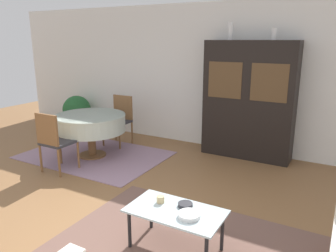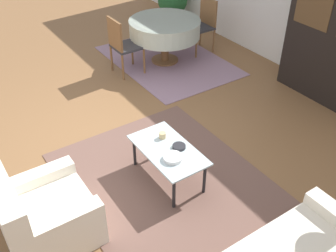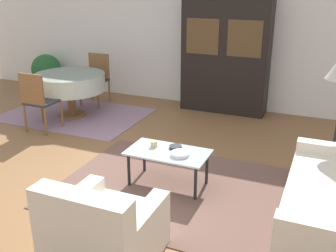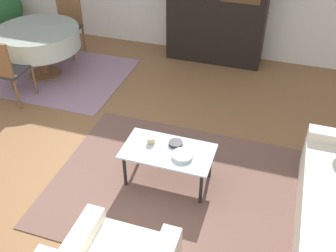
{
  "view_description": "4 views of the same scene",
  "coord_description": "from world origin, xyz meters",
  "px_view_note": "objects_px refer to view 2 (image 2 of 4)",
  "views": [
    {
      "loc": [
        2.21,
        -2.19,
        2.05
      ],
      "look_at": [
        0.2,
        1.4,
        0.95
      ],
      "focal_mm": 35.0,
      "sensor_mm": 36.0,
      "label": 1
    },
    {
      "loc": [
        3.68,
        -1.53,
        3.17
      ],
      "look_at": [
        0.88,
        0.34,
        0.75
      ],
      "focal_mm": 42.0,
      "sensor_mm": 36.0,
      "label": 2
    },
    {
      "loc": [
        2.51,
        -3.47,
        2.31
      ],
      "look_at": [
        0.88,
        0.34,
        0.75
      ],
      "focal_mm": 42.0,
      "sensor_mm": 36.0,
      "label": 3
    },
    {
      "loc": [
        1.84,
        -2.6,
        3.06
      ],
      "look_at": [
        0.88,
        0.34,
        0.75
      ],
      "focal_mm": 42.0,
      "sensor_mm": 36.0,
      "label": 4
    }
  ],
  "objects_px": {
    "dining_chair_near": "(122,43)",
    "cup": "(162,135)",
    "dining_table": "(165,29)",
    "bowl": "(173,158)",
    "bowl_small": "(179,147)",
    "dining_chair_far": "(203,22)",
    "potted_plant": "(173,2)",
    "coffee_table": "(168,152)",
    "armchair": "(42,215)"
  },
  "relations": [
    {
      "from": "coffee_table",
      "to": "bowl_small",
      "type": "relative_size",
      "value": 6.4
    },
    {
      "from": "armchair",
      "to": "potted_plant",
      "type": "height_order",
      "value": "armchair"
    },
    {
      "from": "dining_table",
      "to": "dining_chair_near",
      "type": "xyz_separation_m",
      "value": [
        0.0,
        -0.83,
        -0.06
      ]
    },
    {
      "from": "dining_chair_near",
      "to": "bowl_small",
      "type": "bearing_deg",
      "value": -15.06
    },
    {
      "from": "dining_table",
      "to": "cup",
      "type": "xyz_separation_m",
      "value": [
        2.36,
        -1.59,
        -0.14
      ]
    },
    {
      "from": "dining_chair_near",
      "to": "dining_chair_far",
      "type": "xyz_separation_m",
      "value": [
        0.0,
        1.67,
        0.0
      ]
    },
    {
      "from": "dining_chair_near",
      "to": "dining_chair_far",
      "type": "bearing_deg",
      "value": 90.0
    },
    {
      "from": "cup",
      "to": "potted_plant",
      "type": "height_order",
      "value": "potted_plant"
    },
    {
      "from": "bowl",
      "to": "potted_plant",
      "type": "relative_size",
      "value": 0.27
    },
    {
      "from": "coffee_table",
      "to": "dining_chair_far",
      "type": "relative_size",
      "value": 0.99
    },
    {
      "from": "armchair",
      "to": "dining_chair_far",
      "type": "height_order",
      "value": "dining_chair_far"
    },
    {
      "from": "dining_table",
      "to": "bowl",
      "type": "distance_m",
      "value": 3.23
    },
    {
      "from": "dining_chair_near",
      "to": "potted_plant",
      "type": "relative_size",
      "value": 1.2
    },
    {
      "from": "armchair",
      "to": "cup",
      "type": "relative_size",
      "value": 10.52
    },
    {
      "from": "dining_chair_far",
      "to": "cup",
      "type": "height_order",
      "value": "dining_chair_far"
    },
    {
      "from": "armchair",
      "to": "dining_chair_far",
      "type": "xyz_separation_m",
      "value": [
        -2.6,
        3.95,
        0.25
      ]
    },
    {
      "from": "dining_chair_far",
      "to": "potted_plant",
      "type": "relative_size",
      "value": 1.2
    },
    {
      "from": "armchair",
      "to": "dining_chair_near",
      "type": "height_order",
      "value": "dining_chair_near"
    },
    {
      "from": "dining_chair_near",
      "to": "cup",
      "type": "relative_size",
      "value": 11.91
    },
    {
      "from": "dining_chair_near",
      "to": "potted_plant",
      "type": "bearing_deg",
      "value": 126.62
    },
    {
      "from": "armchair",
      "to": "dining_table",
      "type": "bearing_deg",
      "value": 129.79
    },
    {
      "from": "dining_table",
      "to": "dining_chair_far",
      "type": "distance_m",
      "value": 0.84
    },
    {
      "from": "dining_chair_near",
      "to": "cup",
      "type": "distance_m",
      "value": 2.48
    },
    {
      "from": "armchair",
      "to": "coffee_table",
      "type": "height_order",
      "value": "armchair"
    },
    {
      "from": "dining_chair_near",
      "to": "bowl",
      "type": "xyz_separation_m",
      "value": [
        2.74,
        -0.87,
        -0.09
      ]
    },
    {
      "from": "bowl_small",
      "to": "coffee_table",
      "type": "bearing_deg",
      "value": -112.31
    },
    {
      "from": "armchair",
      "to": "dining_chair_far",
      "type": "bearing_deg",
      "value": 123.31
    },
    {
      "from": "dining_chair_far",
      "to": "bowl",
      "type": "xyz_separation_m",
      "value": [
        2.74,
        -2.54,
        -0.09
      ]
    },
    {
      "from": "armchair",
      "to": "dining_table",
      "type": "distance_m",
      "value": 4.07
    },
    {
      "from": "cup",
      "to": "potted_plant",
      "type": "distance_m",
      "value": 4.77
    },
    {
      "from": "coffee_table",
      "to": "dining_chair_near",
      "type": "xyz_separation_m",
      "value": [
        -2.57,
        0.82,
        0.16
      ]
    },
    {
      "from": "dining_table",
      "to": "potted_plant",
      "type": "bearing_deg",
      "value": 141.6
    },
    {
      "from": "dining_chair_near",
      "to": "cup",
      "type": "height_order",
      "value": "dining_chair_near"
    },
    {
      "from": "bowl_small",
      "to": "bowl",
      "type": "bearing_deg",
      "value": -53.74
    },
    {
      "from": "cup",
      "to": "bowl_small",
      "type": "bearing_deg",
      "value": 11.59
    },
    {
      "from": "coffee_table",
      "to": "bowl_small",
      "type": "distance_m",
      "value": 0.14
    },
    {
      "from": "dining_table",
      "to": "bowl_small",
      "type": "xyz_separation_m",
      "value": [
        2.62,
        -1.54,
        -0.16
      ]
    },
    {
      "from": "bowl_small",
      "to": "armchair",
      "type": "bearing_deg",
      "value": -90.88
    },
    {
      "from": "armchair",
      "to": "cup",
      "type": "distance_m",
      "value": 1.55
    },
    {
      "from": "potted_plant",
      "to": "dining_chair_far",
      "type": "bearing_deg",
      "value": -13.49
    },
    {
      "from": "armchair",
      "to": "bowl",
      "type": "height_order",
      "value": "armchair"
    },
    {
      "from": "dining_chair_near",
      "to": "coffee_table",
      "type": "bearing_deg",
      "value": -17.68
    },
    {
      "from": "dining_chair_near",
      "to": "bowl_small",
      "type": "xyz_separation_m",
      "value": [
        2.62,
        -0.7,
        -0.1
      ]
    },
    {
      "from": "armchair",
      "to": "potted_plant",
      "type": "relative_size",
      "value": 1.06
    },
    {
      "from": "coffee_table",
      "to": "bowl",
      "type": "bearing_deg",
      "value": -17.1
    },
    {
      "from": "coffee_table",
      "to": "dining_table",
      "type": "xyz_separation_m",
      "value": [
        -2.57,
        1.65,
        0.22
      ]
    },
    {
      "from": "dining_chair_near",
      "to": "potted_plant",
      "type": "xyz_separation_m",
      "value": [
        -1.51,
        2.03,
        -0.11
      ]
    },
    {
      "from": "dining_chair_near",
      "to": "bowl_small",
      "type": "distance_m",
      "value": 2.71
    },
    {
      "from": "coffee_table",
      "to": "dining_chair_near",
      "type": "bearing_deg",
      "value": 162.32
    },
    {
      "from": "dining_table",
      "to": "dining_chair_near",
      "type": "height_order",
      "value": "dining_chair_near"
    }
  ]
}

